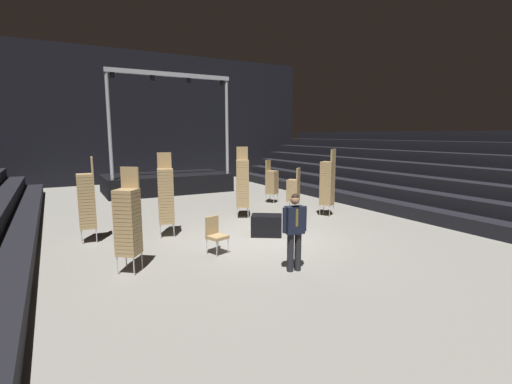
% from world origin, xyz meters
% --- Properties ---
extents(ground_plane, '(22.00, 30.00, 0.10)m').
position_xyz_m(ground_plane, '(0.00, 0.00, -0.05)').
color(ground_plane, gray).
extents(arena_end_wall, '(22.00, 0.30, 8.00)m').
position_xyz_m(arena_end_wall, '(0.00, 15.00, 4.00)').
color(arena_end_wall, black).
rests_on(arena_end_wall, ground_plane).
extents(bleacher_bank_right, '(5.25, 24.00, 3.15)m').
position_xyz_m(bleacher_bank_right, '(8.38, 1.00, 1.58)').
color(bleacher_bank_right, black).
rests_on(bleacher_bank_right, ground_plane).
extents(stage_riser, '(6.25, 3.33, 5.90)m').
position_xyz_m(stage_riser, '(0.00, 10.27, 0.57)').
color(stage_riser, black).
rests_on(stage_riser, ground_plane).
extents(man_with_tie, '(0.57, 0.30, 1.73)m').
position_xyz_m(man_with_tie, '(-0.68, -2.51, 0.98)').
color(man_with_tie, black).
rests_on(man_with_tie, ground_plane).
extents(chair_stack_front_left, '(0.60, 0.60, 2.48)m').
position_xyz_m(chair_stack_front_left, '(3.63, 1.63, 1.24)').
color(chair_stack_front_left, '#B2B5BA').
rests_on(chair_stack_front_left, ground_plane).
extents(chair_stack_front_right, '(0.61, 0.61, 1.88)m').
position_xyz_m(chair_stack_front_right, '(3.19, 4.87, 0.94)').
color(chair_stack_front_right, '#B2B5BA').
rests_on(chair_stack_front_right, ground_plane).
extents(chair_stack_mid_left, '(0.53, 0.53, 2.48)m').
position_xyz_m(chair_stack_mid_left, '(-2.37, 1.68, 1.24)').
color(chair_stack_mid_left, '#B2B5BA').
rests_on(chair_stack_mid_left, ground_plane).
extents(chair_stack_mid_right, '(0.47, 0.47, 2.39)m').
position_xyz_m(chair_stack_mid_right, '(-4.46, 2.13, 1.19)').
color(chair_stack_mid_right, '#B2B5BA').
rests_on(chair_stack_mid_right, ground_plane).
extents(chair_stack_mid_centre, '(0.62, 0.62, 1.71)m').
position_xyz_m(chair_stack_mid_centre, '(3.00, 2.90, 0.86)').
color(chair_stack_mid_centre, '#B2B5BA').
rests_on(chair_stack_mid_centre, ground_plane).
extents(chair_stack_rear_left, '(0.58, 0.58, 2.56)m').
position_xyz_m(chair_stack_rear_left, '(0.72, 2.82, 1.28)').
color(chair_stack_rear_left, '#B2B5BA').
rests_on(chair_stack_rear_left, ground_plane).
extents(chair_stack_rear_right, '(0.62, 0.62, 2.31)m').
position_xyz_m(chair_stack_rear_right, '(-3.88, -0.82, 1.15)').
color(chair_stack_rear_right, '#B2B5BA').
rests_on(chair_stack_rear_right, ground_plane).
extents(equipment_road_case, '(1.08, 0.99, 0.62)m').
position_xyz_m(equipment_road_case, '(0.25, 0.30, 0.31)').
color(equipment_road_case, black).
rests_on(equipment_road_case, ground_plane).
extents(loose_chair_near_man, '(0.56, 0.56, 0.95)m').
position_xyz_m(loose_chair_near_man, '(-1.74, -0.53, 0.53)').
color(loose_chair_near_man, '#B2B5BA').
rests_on(loose_chair_near_man, ground_plane).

